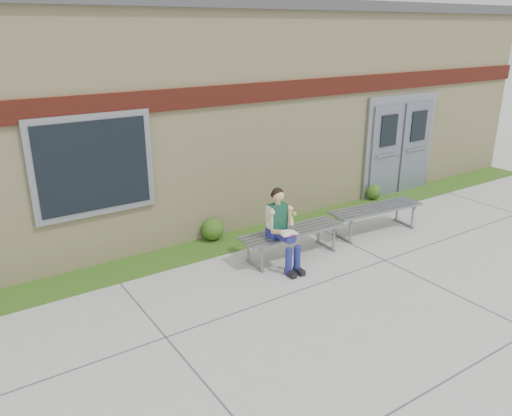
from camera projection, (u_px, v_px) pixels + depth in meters
ground at (364, 289)px, 7.50m from camera, size 80.00×80.00×0.00m
grass_strip at (266, 233)px, 9.53m from camera, size 16.00×0.80×0.02m
school_building at (182, 101)px, 11.46m from camera, size 16.20×6.22×4.20m
bench_left at (292, 236)px, 8.44m from camera, size 1.88×0.57×0.48m
bench_right at (376, 213)px, 9.48m from camera, size 1.94×0.70×0.49m
girl at (282, 226)px, 7.98m from camera, size 0.45×0.76×1.32m
shrub_mid at (213, 229)px, 9.13m from camera, size 0.41×0.41×0.41m
shrub_east at (373, 192)px, 11.30m from camera, size 0.34×0.34×0.34m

